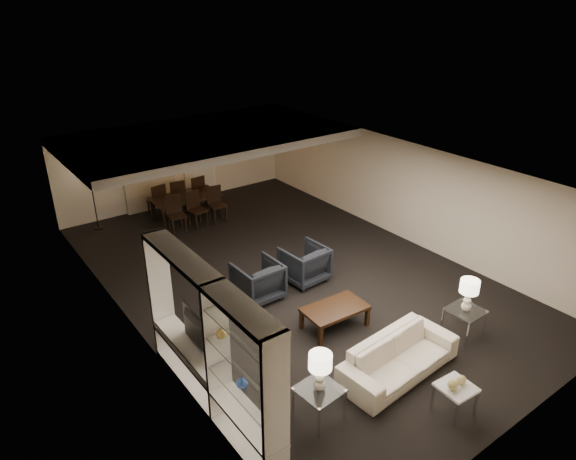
% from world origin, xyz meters
% --- Properties ---
extents(floor, '(11.00, 11.00, 0.00)m').
position_xyz_m(floor, '(0.00, 0.00, 0.00)').
color(floor, black).
rests_on(floor, ground).
extents(ceiling, '(7.00, 11.00, 0.02)m').
position_xyz_m(ceiling, '(0.00, 0.00, 2.50)').
color(ceiling, silver).
rests_on(ceiling, ground).
extents(wall_back, '(7.00, 0.02, 2.50)m').
position_xyz_m(wall_back, '(0.00, 5.50, 1.25)').
color(wall_back, beige).
rests_on(wall_back, ground).
extents(wall_front, '(7.00, 0.02, 2.50)m').
position_xyz_m(wall_front, '(0.00, -5.50, 1.25)').
color(wall_front, beige).
rests_on(wall_front, ground).
extents(wall_left, '(0.02, 11.00, 2.50)m').
position_xyz_m(wall_left, '(-3.50, 0.00, 1.25)').
color(wall_left, beige).
rests_on(wall_left, ground).
extents(wall_right, '(0.02, 11.00, 2.50)m').
position_xyz_m(wall_right, '(3.50, 0.00, 1.25)').
color(wall_right, beige).
rests_on(wall_right, ground).
extents(ceiling_soffit, '(7.00, 4.00, 0.20)m').
position_xyz_m(ceiling_soffit, '(0.00, 3.50, 2.40)').
color(ceiling_soffit, silver).
rests_on(ceiling_soffit, ceiling).
extents(curtains, '(1.50, 0.12, 2.40)m').
position_xyz_m(curtains, '(-0.90, 5.42, 1.20)').
color(curtains, beige).
rests_on(curtains, wall_back).
extents(door, '(0.90, 0.05, 2.10)m').
position_xyz_m(door, '(0.70, 5.47, 1.05)').
color(door, silver).
rests_on(door, wall_back).
extents(painting, '(0.95, 0.04, 0.65)m').
position_xyz_m(painting, '(2.10, 5.46, 1.55)').
color(painting, '#142D38').
rests_on(painting, wall_back).
extents(media_unit, '(0.38, 3.40, 2.35)m').
position_xyz_m(media_unit, '(-3.31, -2.60, 1.18)').
color(media_unit, white).
rests_on(media_unit, wall_left).
extents(pendant_light, '(0.52, 0.52, 0.24)m').
position_xyz_m(pendant_light, '(0.30, 3.50, 1.92)').
color(pendant_light, '#D8591E').
rests_on(pendant_light, ceiling_soffit).
extents(sofa, '(2.23, 1.01, 0.64)m').
position_xyz_m(sofa, '(-0.45, -3.70, 0.32)').
color(sofa, beige).
rests_on(sofa, floor).
extents(coffee_table, '(1.23, 0.76, 0.43)m').
position_xyz_m(coffee_table, '(-0.45, -2.10, 0.21)').
color(coffee_table, black).
rests_on(coffee_table, floor).
extents(armchair_left, '(0.87, 0.90, 0.81)m').
position_xyz_m(armchair_left, '(-1.05, -0.40, 0.40)').
color(armchair_left, black).
rests_on(armchair_left, floor).
extents(armchair_right, '(0.91, 0.94, 0.81)m').
position_xyz_m(armchair_right, '(0.15, -0.40, 0.40)').
color(armchair_right, black).
rests_on(armchair_right, floor).
extents(side_table_left, '(0.65, 0.65, 0.56)m').
position_xyz_m(side_table_left, '(-2.15, -3.70, 0.28)').
color(side_table_left, silver).
rests_on(side_table_left, floor).
extents(side_table_right, '(0.62, 0.62, 0.56)m').
position_xyz_m(side_table_right, '(1.25, -3.70, 0.28)').
color(side_table_right, white).
rests_on(side_table_right, floor).
extents(table_lamp_left, '(0.35, 0.35, 0.62)m').
position_xyz_m(table_lamp_left, '(-2.15, -3.70, 0.87)').
color(table_lamp_left, beige).
rests_on(table_lamp_left, side_table_left).
extents(table_lamp_right, '(0.34, 0.34, 0.62)m').
position_xyz_m(table_lamp_right, '(1.25, -3.70, 0.87)').
color(table_lamp_right, white).
rests_on(table_lamp_right, side_table_right).
extents(marble_table, '(0.53, 0.53, 0.50)m').
position_xyz_m(marble_table, '(-0.45, -4.80, 0.25)').
color(marble_table, silver).
rests_on(marble_table, floor).
extents(gold_gourd_a, '(0.16, 0.16, 0.16)m').
position_xyz_m(gold_gourd_a, '(-0.55, -4.80, 0.58)').
color(gold_gourd_a, tan).
rests_on(gold_gourd_a, marble_table).
extents(gold_gourd_b, '(0.14, 0.14, 0.14)m').
position_xyz_m(gold_gourd_b, '(-0.35, -4.80, 0.57)').
color(gold_gourd_b, '#DFC376').
rests_on(gold_gourd_b, marble_table).
extents(television, '(1.02, 0.13, 0.59)m').
position_xyz_m(television, '(-3.28, -2.04, 1.04)').
color(television, black).
rests_on(television, media_unit).
extents(vase_blue, '(0.16, 0.16, 0.17)m').
position_xyz_m(vase_blue, '(-3.31, -3.49, 1.14)').
color(vase_blue, blue).
rests_on(vase_blue, media_unit).
extents(vase_amber, '(0.15, 0.15, 0.16)m').
position_xyz_m(vase_amber, '(-3.31, -3.01, 1.64)').
color(vase_amber, gold).
rests_on(vase_amber, media_unit).
extents(floor_speaker, '(0.12, 0.12, 1.12)m').
position_xyz_m(floor_speaker, '(-2.69, -1.21, 0.56)').
color(floor_speaker, black).
rests_on(floor_speaker, floor).
extents(dining_table, '(1.87, 1.08, 0.65)m').
position_xyz_m(dining_table, '(-0.40, 4.18, 0.32)').
color(dining_table, black).
rests_on(dining_table, floor).
extents(chair_nl, '(0.49, 0.49, 0.96)m').
position_xyz_m(chair_nl, '(-1.00, 3.53, 0.48)').
color(chair_nl, black).
rests_on(chair_nl, floor).
extents(chair_nm, '(0.50, 0.50, 0.96)m').
position_xyz_m(chair_nm, '(-0.40, 3.53, 0.48)').
color(chair_nm, black).
rests_on(chair_nm, floor).
extents(chair_nr, '(0.48, 0.48, 0.96)m').
position_xyz_m(chair_nr, '(0.20, 3.53, 0.48)').
color(chair_nr, black).
rests_on(chair_nr, floor).
extents(chair_fl, '(0.49, 0.49, 0.96)m').
position_xyz_m(chair_fl, '(-1.00, 4.83, 0.48)').
color(chair_fl, black).
rests_on(chair_fl, floor).
extents(chair_fm, '(0.50, 0.50, 0.96)m').
position_xyz_m(chair_fm, '(-0.40, 4.83, 0.48)').
color(chair_fm, black).
rests_on(chair_fm, floor).
extents(chair_fr, '(0.48, 0.48, 0.96)m').
position_xyz_m(chair_fr, '(0.20, 4.83, 0.48)').
color(chair_fr, black).
rests_on(chair_fr, floor).
extents(floor_lamp, '(0.27, 0.27, 1.74)m').
position_xyz_m(floor_lamp, '(-2.62, 5.01, 0.87)').
color(floor_lamp, black).
rests_on(floor_lamp, floor).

